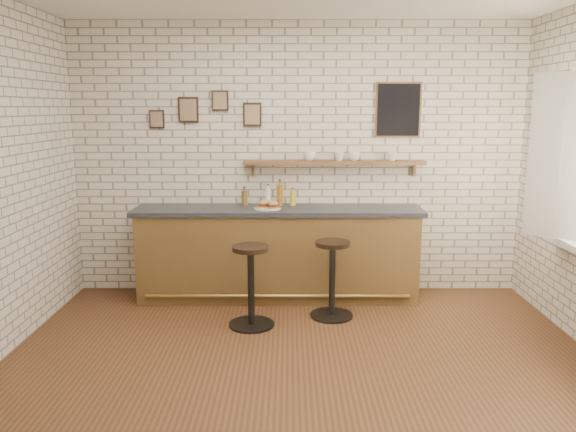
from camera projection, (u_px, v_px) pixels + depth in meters
The scene contains 17 objects.
ground at pixel (301, 366), 4.58m from camera, with size 5.00×5.00×0.00m, color brown.
bar_counter at pixel (278, 253), 6.16m from camera, with size 3.10×0.65×1.01m.
sandwich_plate at pixel (268, 208), 6.00m from camera, with size 0.28×0.28×0.01m, color white.
ciabatta_sandwich at pixel (269, 204), 5.99m from camera, with size 0.25×0.19×0.07m.
potato_chips at pixel (266, 208), 6.00m from camera, with size 0.26×0.18×0.00m.
bitters_bottle_brown at pixel (244, 198), 6.20m from camera, with size 0.07×0.07×0.21m.
bitters_bottle_white at pixel (268, 197), 6.20m from camera, with size 0.06×0.06×0.24m.
bitters_bottle_amber at pixel (280, 195), 6.20m from camera, with size 0.07×0.07×0.29m.
condiment_bottle_yellow at pixel (293, 198), 6.20m from camera, with size 0.06×0.06×0.20m.
bar_stool_left at pixel (251, 283), 5.36m from camera, with size 0.44×0.44×0.79m.
bar_stool_right at pixel (332, 277), 5.59m from camera, with size 0.43×0.43×0.78m.
wall_shelf at pixel (334, 163), 6.17m from camera, with size 2.00×0.18×0.18m.
shelf_cup_a at pixel (309, 156), 6.15m from camera, with size 0.14×0.14×0.11m, color white.
shelf_cup_b at pixel (339, 156), 6.15m from camera, with size 0.11×0.11×0.10m, color white.
shelf_cup_c at pixel (354, 156), 6.15m from camera, with size 0.13×0.13×0.10m, color white.
shelf_cup_d at pixel (392, 156), 6.15m from camera, with size 0.11×0.11×0.10m, color white.
back_wall_decor at pixel (318, 110), 6.14m from camera, with size 2.96×0.02×0.56m.
Camera 1 is at (-0.10, -4.27, 2.08)m, focal length 35.00 mm.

